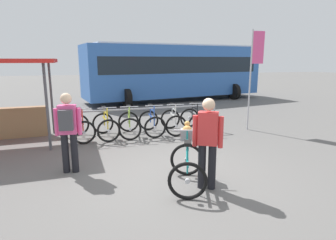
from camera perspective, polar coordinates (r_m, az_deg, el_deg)
name	(u,v)px	position (r m, az deg, el deg)	size (l,w,h in m)	color
ground_plane	(174,175)	(5.85, 1.29, -10.91)	(80.00, 80.00, 0.00)	#605E5B
bike_rack_rail	(145,113)	(8.51, -4.63, 1.32)	(4.61, 0.22, 0.88)	#99999E
racked_bike_red	(81,127)	(8.56, -17.07, -1.40)	(0.85, 1.20, 0.97)	black
racked_bike_yellow	(106,126)	(8.59, -12.40, -1.11)	(0.78, 1.16, 0.97)	black
racked_bike_lime	(129,124)	(8.67, -7.79, -0.81)	(0.75, 1.14, 0.97)	black
racked_bike_blue	(152,123)	(8.80, -3.29, -0.52)	(0.67, 1.11, 0.97)	black
racked_bike_white	(173,121)	(8.99, 1.04, -0.23)	(0.76, 1.16, 0.97)	black
racked_bike_black	(194,120)	(9.23, 5.17, 0.04)	(0.73, 1.15, 0.97)	black
featured_bicycle	(187,159)	(5.30, 3.86, -7.78)	(0.96, 1.26, 1.09)	black
person_with_featured_bike	(208,140)	(5.02, 7.96, -3.94)	(0.48, 0.34, 1.64)	black
pedestrian_with_backpack	(68,128)	(6.01, -19.44, -1.55)	(0.53, 0.36, 1.64)	black
bus_distant	(175,69)	(16.18, 1.39, 10.14)	(10.30, 4.65, 3.08)	#3366B7
banner_flag	(255,61)	(9.61, 17.04, 11.24)	(0.45, 0.05, 3.20)	#B2B2B7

